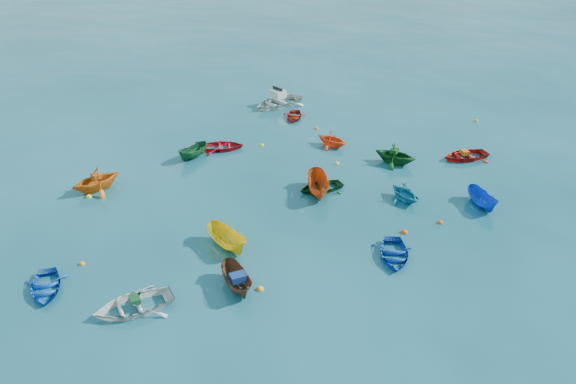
{
  "coord_description": "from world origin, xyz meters",
  "views": [
    {
      "loc": [
        1.5,
        -24.84,
        16.69
      ],
      "look_at": [
        0.0,
        5.0,
        0.4
      ],
      "focal_mm": 35.0,
      "sensor_mm": 36.0,
      "label": 1
    }
  ],
  "objects_px": {
    "dinghy_white_near": "(134,309)",
    "motorboat_white": "(278,106)",
    "dinghy_blue_sw": "(46,290)",
    "dinghy_blue_se": "(394,257)"
  },
  "relations": [
    {
      "from": "dinghy_white_near",
      "to": "dinghy_blue_se",
      "type": "height_order",
      "value": "dinghy_white_near"
    },
    {
      "from": "dinghy_white_near",
      "to": "dinghy_blue_se",
      "type": "bearing_deg",
      "value": 81.71
    },
    {
      "from": "dinghy_blue_sw",
      "to": "dinghy_white_near",
      "type": "distance_m",
      "value": 4.66
    },
    {
      "from": "motorboat_white",
      "to": "dinghy_blue_sw",
      "type": "bearing_deg",
      "value": -64.63
    },
    {
      "from": "dinghy_blue_sw",
      "to": "dinghy_blue_se",
      "type": "bearing_deg",
      "value": -8.47
    },
    {
      "from": "dinghy_white_near",
      "to": "motorboat_white",
      "type": "bearing_deg",
      "value": 140.92
    },
    {
      "from": "dinghy_blue_sw",
      "to": "dinghy_blue_se",
      "type": "relative_size",
      "value": 0.93
    },
    {
      "from": "dinghy_blue_sw",
      "to": "motorboat_white",
      "type": "xyz_separation_m",
      "value": [
        9.21,
        25.85,
        0.0
      ]
    },
    {
      "from": "dinghy_white_near",
      "to": "dinghy_blue_se",
      "type": "distance_m",
      "value": 12.98
    },
    {
      "from": "dinghy_blue_sw",
      "to": "dinghy_white_near",
      "type": "height_order",
      "value": "dinghy_white_near"
    }
  ]
}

